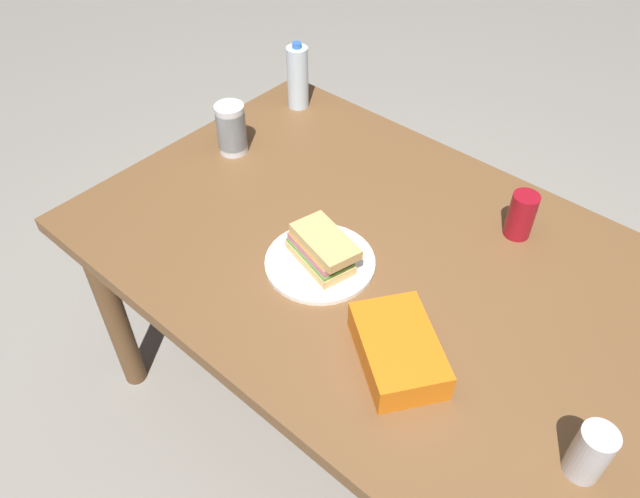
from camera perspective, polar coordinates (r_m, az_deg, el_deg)
name	(u,v)px	position (r m, az deg, el deg)	size (l,w,h in m)	color
ground_plane	(364,410)	(2.08, 4.07, -14.62)	(8.00, 8.00, 0.00)	gray
dining_table	(376,277)	(1.57, 5.23, -2.56)	(1.48, 0.98, 0.72)	brown
paper_plate	(320,262)	(1.47, 0.00, -1.23)	(0.26, 0.26, 0.01)	white
sandwich	(322,249)	(1.43, 0.15, 0.02)	(0.20, 0.13, 0.08)	#DBB26B
soda_can_red	(521,215)	(1.58, 18.15, 2.99)	(0.07, 0.07, 0.12)	maroon
chip_bag	(398,350)	(1.27, 7.24, -9.23)	(0.23, 0.15, 0.07)	orange
water_bottle_tall	(298,77)	(1.99, -2.08, 15.63)	(0.07, 0.07, 0.21)	silver
plastic_cup_stack	(231,129)	(1.80, -8.20, 10.98)	(0.08, 0.08, 0.15)	silver
soda_can_silver	(590,453)	(1.21, 23.77, -16.88)	(0.07, 0.07, 0.12)	silver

